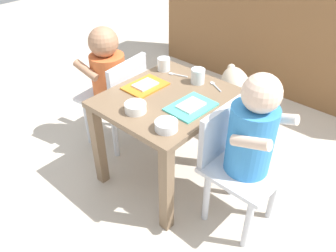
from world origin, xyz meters
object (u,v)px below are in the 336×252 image
dining_table (168,113)px  food_tray_right (191,106)px  water_cup_right (198,77)px  water_cup_left (164,65)px  spoon_by_right_tray (176,75)px  food_tray_left (145,86)px  spoon_by_left_tray (215,85)px  dog (237,90)px  cereal_bowl_right_side (166,125)px  veggie_bowl_far (135,107)px  seated_child_right (248,138)px  seated_child_left (110,74)px

dining_table → food_tray_right: size_ratio=2.75×
food_tray_right → water_cup_right: (-0.11, 0.19, 0.02)m
dining_table → water_cup_left: 0.28m
dining_table → spoon_by_right_tray: (-0.10, 0.17, 0.09)m
food_tray_left → spoon_by_left_tray: 0.31m
dining_table → dog: (-0.01, 0.62, -0.15)m
cereal_bowl_right_side → veggie_bowl_far: size_ratio=0.99×
spoon_by_right_tray → water_cup_left: bearing=178.9°
water_cup_right → spoon_by_right_tray: (-0.12, -0.01, -0.03)m
food_tray_right → spoon_by_left_tray: 0.22m
food_tray_left → food_tray_right: bearing=-0.0°
veggie_bowl_far → dining_table: bearing=84.3°
dining_table → spoon_by_left_tray: bearing=64.7°
food_tray_left → dog: bearing=79.1°
seated_child_right → food_tray_right: (-0.27, 0.00, 0.02)m
food_tray_left → water_cup_right: size_ratio=2.80×
food_tray_left → veggie_bowl_far: bearing=-56.2°
water_cup_left → cereal_bowl_right_side: bearing=-46.7°
spoon_by_right_tray → seated_child_right: bearing=-19.7°
seated_child_right → water_cup_left: bearing=162.7°
food_tray_right → spoon_by_right_tray: bearing=142.5°
water_cup_left → cereal_bowl_right_side: 0.49m
dog → veggie_bowl_far: (-0.01, -0.79, 0.26)m
food_tray_right → spoon_by_left_tray: bearing=98.6°
seated_child_left → cereal_bowl_right_side: seated_child_left is taller
seated_child_right → dog: size_ratio=1.65×
water_cup_right → veggie_bowl_far: bearing=-96.0°
water_cup_left → seated_child_right: bearing=-17.3°
dog → water_cup_right: 0.51m
spoon_by_right_tray → spoon_by_left_tray: bearing=10.0°
seated_child_left → cereal_bowl_right_side: 0.59m
dog → food_tray_left: size_ratio=2.25×
dining_table → spoon_by_right_tray: 0.22m
water_cup_right → spoon_by_left_tray: 0.09m
dog → veggie_bowl_far: bearing=-90.5°
seated_child_left → water_cup_left: size_ratio=10.51×
dining_table → dog: 0.64m
dining_table → food_tray_left: bearing=-177.3°
dining_table → spoon_by_left_tray: 0.25m
seated_child_left → food_tray_left: (0.27, -0.02, 0.04)m
seated_child_right → water_cup_right: seated_child_right is taller
dining_table → cereal_bowl_right_side: bearing=-49.8°
food_tray_left → water_cup_left: size_ratio=3.02×
food_tray_right → spoon_by_right_tray: 0.29m
dining_table → seated_child_right: size_ratio=0.79×
food_tray_left → cereal_bowl_right_side: cereal_bowl_right_side is taller
seated_child_left → dining_table: bearing=-1.5°
seated_child_right → food_tray_right: 0.27m
spoon_by_left_tray → spoon_by_right_tray: same height
food_tray_left → seated_child_left: bearing=176.5°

